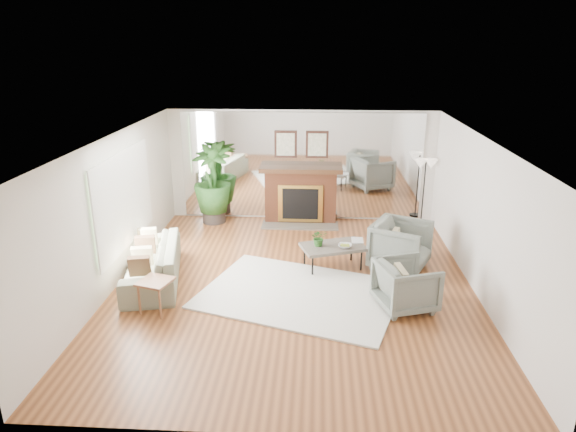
# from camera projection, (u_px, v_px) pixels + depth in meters

# --- Properties ---
(ground) EXTENTS (7.00, 7.00, 0.00)m
(ground) POSITION_uv_depth(u_px,v_px,m) (294.00, 285.00, 8.72)
(ground) COLOR brown
(ground) RESTS_ON ground
(wall_left) EXTENTS (0.02, 7.00, 2.50)m
(wall_left) POSITION_uv_depth(u_px,v_px,m) (114.00, 212.00, 8.48)
(wall_left) COLOR silver
(wall_left) RESTS_ON ground
(wall_right) EXTENTS (0.02, 7.00, 2.50)m
(wall_right) POSITION_uv_depth(u_px,v_px,m) (482.00, 219.00, 8.15)
(wall_right) COLOR silver
(wall_right) RESTS_ON ground
(wall_back) EXTENTS (6.00, 0.02, 2.50)m
(wall_back) POSITION_uv_depth(u_px,v_px,m) (301.00, 166.00, 11.61)
(wall_back) COLOR silver
(wall_back) RESTS_ON ground
(mirror_panel) EXTENTS (5.40, 0.04, 2.40)m
(mirror_panel) POSITION_uv_depth(u_px,v_px,m) (301.00, 166.00, 11.59)
(mirror_panel) COLOR silver
(mirror_panel) RESTS_ON wall_back
(window_panel) EXTENTS (0.04, 2.40, 1.50)m
(window_panel) POSITION_uv_depth(u_px,v_px,m) (124.00, 200.00, 8.82)
(window_panel) COLOR #B2E09E
(window_panel) RESTS_ON wall_left
(fireplace) EXTENTS (1.85, 0.83, 2.05)m
(fireplace) POSITION_uv_depth(u_px,v_px,m) (301.00, 194.00, 11.58)
(fireplace) COLOR brown
(fireplace) RESTS_ON ground
(area_rug) EXTENTS (3.61, 3.05, 0.03)m
(area_rug) POSITION_uv_depth(u_px,v_px,m) (299.00, 294.00, 8.39)
(area_rug) COLOR silver
(area_rug) RESTS_ON ground
(coffee_table) EXTENTS (1.26, 0.98, 0.44)m
(coffee_table) POSITION_uv_depth(u_px,v_px,m) (333.00, 247.00, 9.25)
(coffee_table) COLOR #574F45
(coffee_table) RESTS_ON ground
(sofa) EXTENTS (1.31, 2.34, 0.64)m
(sofa) POSITION_uv_depth(u_px,v_px,m) (152.00, 262.00, 8.83)
(sofa) COLOR gray
(sofa) RESTS_ON ground
(armchair_back) EXTENTS (1.28, 1.27, 0.88)m
(armchair_back) POSITION_uv_depth(u_px,v_px,m) (401.00, 245.00, 9.26)
(armchair_back) COLOR slate
(armchair_back) RESTS_ON ground
(armchair_front) EXTENTS (1.05, 1.04, 0.77)m
(armchair_front) POSITION_uv_depth(u_px,v_px,m) (406.00, 285.00, 7.88)
(armchair_front) COLOR slate
(armchair_front) RESTS_ON ground
(side_table) EXTENTS (0.57, 0.57, 0.52)m
(side_table) POSITION_uv_depth(u_px,v_px,m) (155.00, 285.00, 7.75)
(side_table) COLOR brown
(side_table) RESTS_ON ground
(potted_ficus) EXTENTS (0.96, 0.96, 1.80)m
(potted_ficus) POSITION_uv_depth(u_px,v_px,m) (212.00, 181.00, 11.44)
(potted_ficus) COLOR #2A231F
(potted_ficus) RESTS_ON ground
(floor_lamp) EXTENTS (0.50, 0.28, 1.53)m
(floor_lamp) POSITION_uv_depth(u_px,v_px,m) (425.00, 169.00, 11.08)
(floor_lamp) COLOR black
(floor_lamp) RESTS_ON ground
(tabletop_plant) EXTENTS (0.32, 0.29, 0.31)m
(tabletop_plant) POSITION_uv_depth(u_px,v_px,m) (319.00, 238.00, 9.18)
(tabletop_plant) COLOR #336625
(tabletop_plant) RESTS_ON coffee_table
(fruit_bowl) EXTENTS (0.27, 0.27, 0.06)m
(fruit_bowl) POSITION_uv_depth(u_px,v_px,m) (345.00, 246.00, 9.14)
(fruit_bowl) COLOR brown
(fruit_bowl) RESTS_ON coffee_table
(book) EXTENTS (0.22, 0.30, 0.02)m
(book) POSITION_uv_depth(u_px,v_px,m) (352.00, 240.00, 9.45)
(book) COLOR brown
(book) RESTS_ON coffee_table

